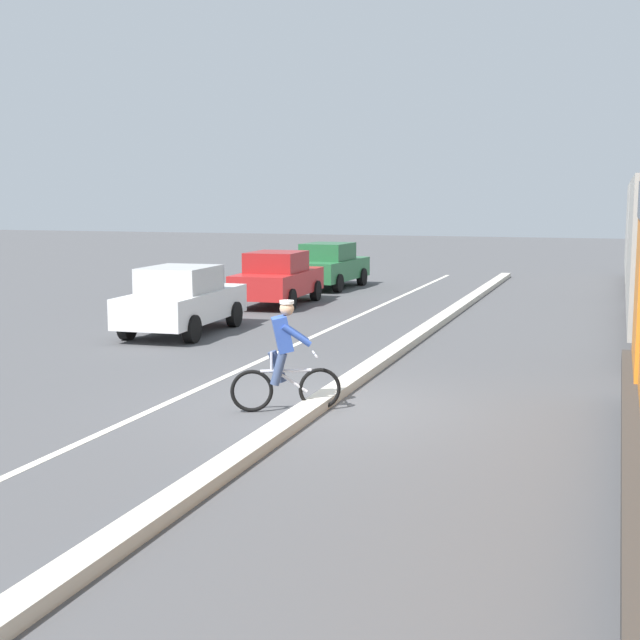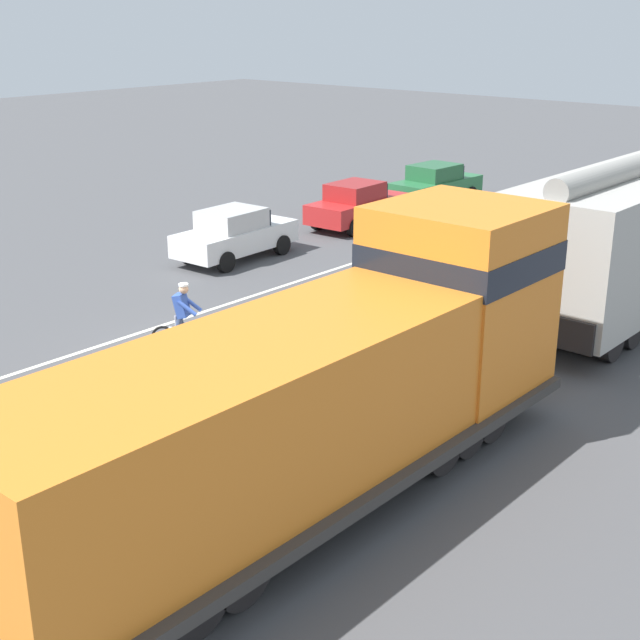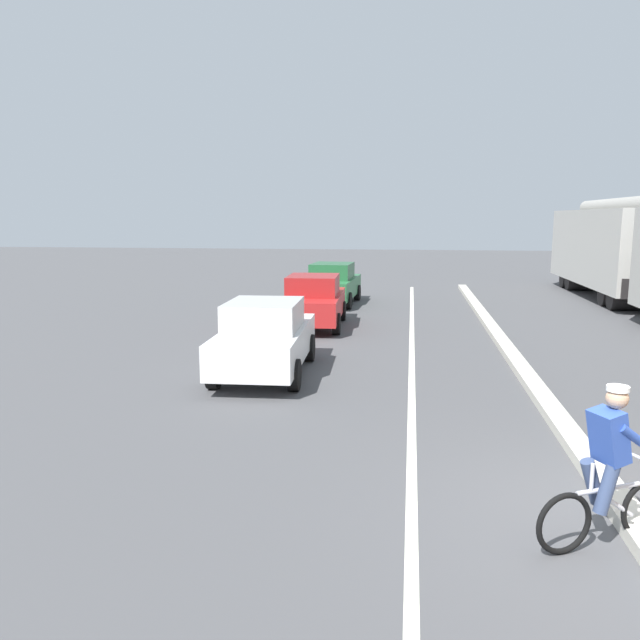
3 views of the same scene
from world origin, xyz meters
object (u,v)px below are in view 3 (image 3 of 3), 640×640
at_px(hopper_car_middle, 615,249).
at_px(parked_car_red, 314,301).
at_px(cyclist, 608,472).
at_px(parked_car_white, 265,337).
at_px(parked_car_green, 333,284).

distance_m(hopper_car_middle, parked_car_red, 14.54).
relative_size(hopper_car_middle, parked_car_red, 2.48).
xyz_separation_m(parked_car_red, cyclist, (5.01, -12.58, 0.00)).
xyz_separation_m(parked_car_white, parked_car_green, (0.07, 11.21, 0.00)).
bearing_deg(parked_car_white, parked_car_red, 88.87).
bearing_deg(parked_car_red, parked_car_white, -91.13).
bearing_deg(cyclist, hopper_car_middle, 73.26).
bearing_deg(parked_car_green, parked_car_white, -90.34).
bearing_deg(hopper_car_middle, parked_car_red, -142.30).
height_order(hopper_car_middle, cyclist, hopper_car_middle).
distance_m(parked_car_white, parked_car_red, 6.02).
bearing_deg(hopper_car_middle, cyclist, -106.74).
relative_size(parked_car_green, cyclist, 2.49).
relative_size(parked_car_white, parked_car_red, 1.00).
xyz_separation_m(hopper_car_middle, parked_car_red, (-11.46, -8.86, -1.26)).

